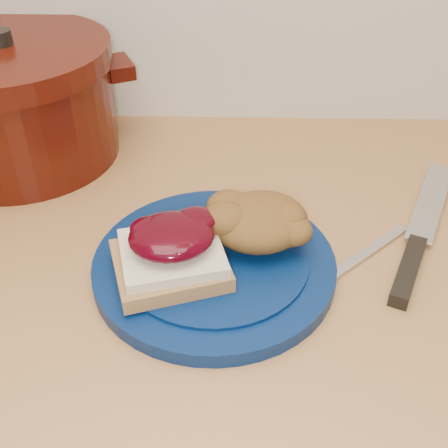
{
  "coord_description": "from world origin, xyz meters",
  "views": [
    {
      "loc": [
        0.06,
        0.98,
        1.32
      ],
      "look_at": [
        0.05,
        1.45,
        0.95
      ],
      "focal_mm": 45.0,
      "sensor_mm": 36.0,
      "label": 1
    }
  ],
  "objects_px": {
    "plate": "(214,265)",
    "butter_knife": "(364,254)",
    "chef_knife": "(415,249)",
    "dutch_oven": "(14,101)"
  },
  "relations": [
    {
      "from": "chef_knife",
      "to": "dutch_oven",
      "type": "bearing_deg",
      "value": 91.52
    },
    {
      "from": "butter_knife",
      "to": "dutch_oven",
      "type": "height_order",
      "value": "dutch_oven"
    },
    {
      "from": "plate",
      "to": "butter_knife",
      "type": "distance_m",
      "value": 0.17
    },
    {
      "from": "butter_knife",
      "to": "chef_knife",
      "type": "bearing_deg",
      "value": -38.56
    },
    {
      "from": "plate",
      "to": "butter_knife",
      "type": "relative_size",
      "value": 1.73
    },
    {
      "from": "plate",
      "to": "chef_knife",
      "type": "bearing_deg",
      "value": 8.46
    },
    {
      "from": "dutch_oven",
      "to": "chef_knife",
      "type": "bearing_deg",
      "value": -22.6
    },
    {
      "from": "butter_knife",
      "to": "dutch_oven",
      "type": "bearing_deg",
      "value": 112.18
    },
    {
      "from": "plate",
      "to": "chef_knife",
      "type": "height_order",
      "value": "plate"
    },
    {
      "from": "chef_knife",
      "to": "dutch_oven",
      "type": "xyz_separation_m",
      "value": [
        -0.5,
        0.21,
        0.07
      ]
    }
  ]
}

